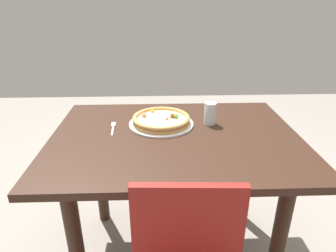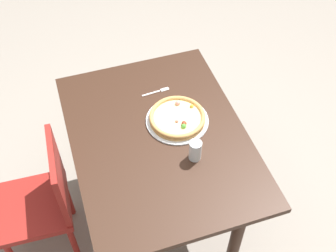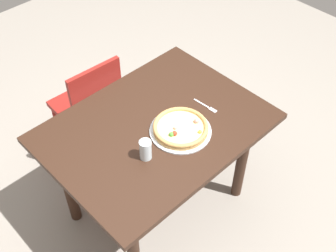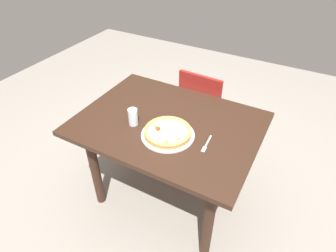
{
  "view_description": "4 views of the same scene",
  "coord_description": "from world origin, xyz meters",
  "px_view_note": "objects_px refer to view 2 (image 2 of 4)",
  "views": [
    {
      "loc": [
        -0.09,
        -1.31,
        1.41
      ],
      "look_at": [
        -0.03,
        0.06,
        0.8
      ],
      "focal_mm": 31.39,
      "sensor_mm": 36.0,
      "label": 1
    },
    {
      "loc": [
        1.38,
        -0.4,
        2.53
      ],
      "look_at": [
        -0.03,
        0.06,
        0.8
      ],
      "focal_mm": 45.53,
      "sensor_mm": 36.0,
      "label": 2
    },
    {
      "loc": [
        1.12,
        1.27,
        2.52
      ],
      "look_at": [
        -0.03,
        0.06,
        0.8
      ],
      "focal_mm": 46.16,
      "sensor_mm": 36.0,
      "label": 3
    },
    {
      "loc": [
        -0.75,
        1.37,
        1.96
      ],
      "look_at": [
        -0.03,
        0.06,
        0.8
      ],
      "focal_mm": 30.7,
      "sensor_mm": 36.0,
      "label": 4
    }
  ],
  "objects_px": {
    "fork": "(158,91)",
    "dining_table": "(159,150)",
    "plate": "(177,121)",
    "chair_near": "(44,200)",
    "pizza": "(177,117)",
    "drinking_glass": "(195,150)"
  },
  "relations": [
    {
      "from": "drinking_glass",
      "to": "pizza",
      "type": "bearing_deg",
      "value": -179.01
    },
    {
      "from": "chair_near",
      "to": "drinking_glass",
      "type": "relative_size",
      "value": 7.41
    },
    {
      "from": "plate",
      "to": "fork",
      "type": "xyz_separation_m",
      "value": [
        -0.25,
        -0.03,
        -0.0
      ]
    },
    {
      "from": "dining_table",
      "to": "chair_near",
      "type": "xyz_separation_m",
      "value": [
        0.0,
        -0.67,
        -0.18
      ]
    },
    {
      "from": "chair_near",
      "to": "pizza",
      "type": "bearing_deg",
      "value": -82.26
    },
    {
      "from": "dining_table",
      "to": "drinking_glass",
      "type": "distance_m",
      "value": 0.3
    },
    {
      "from": "plate",
      "to": "pizza",
      "type": "distance_m",
      "value": 0.03
    },
    {
      "from": "plate",
      "to": "drinking_glass",
      "type": "height_order",
      "value": "drinking_glass"
    },
    {
      "from": "plate",
      "to": "fork",
      "type": "bearing_deg",
      "value": -172.71
    },
    {
      "from": "plate",
      "to": "dining_table",
      "type": "bearing_deg",
      "value": -62.09
    },
    {
      "from": "dining_table",
      "to": "pizza",
      "type": "bearing_deg",
      "value": 117.76
    },
    {
      "from": "plate",
      "to": "drinking_glass",
      "type": "bearing_deg",
      "value": 1.08
    },
    {
      "from": "plate",
      "to": "chair_near",
      "type": "bearing_deg",
      "value": -84.92
    },
    {
      "from": "fork",
      "to": "drinking_glass",
      "type": "relative_size",
      "value": 1.41
    },
    {
      "from": "fork",
      "to": "dining_table",
      "type": "bearing_deg",
      "value": -111.05
    },
    {
      "from": "chair_near",
      "to": "fork",
      "type": "distance_m",
      "value": 0.89
    },
    {
      "from": "plate",
      "to": "pizza",
      "type": "bearing_deg",
      "value": 66.03
    },
    {
      "from": "chair_near",
      "to": "plate",
      "type": "distance_m",
      "value": 0.86
    },
    {
      "from": "dining_table",
      "to": "drinking_glass",
      "type": "relative_size",
      "value": 10.43
    },
    {
      "from": "chair_near",
      "to": "drinking_glass",
      "type": "xyz_separation_m",
      "value": [
        0.19,
        0.81,
        0.36
      ]
    },
    {
      "from": "chair_near",
      "to": "plate",
      "type": "bearing_deg",
      "value": -82.25
    },
    {
      "from": "chair_near",
      "to": "drinking_glass",
      "type": "bearing_deg",
      "value": -100.58
    }
  ]
}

